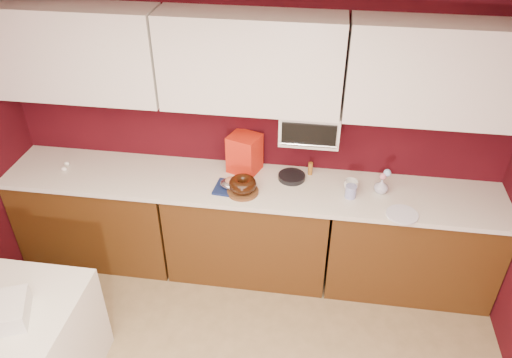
{
  "coord_description": "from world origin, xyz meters",
  "views": [
    {
      "loc": [
        0.53,
        -1.26,
        3.17
      ],
      "look_at": [
        0.07,
        1.84,
        1.02
      ],
      "focal_mm": 35.0,
      "sensor_mm": 36.0,
      "label": 1
    }
  ],
  "objects_px": {
    "bundt_cake": "(243,184)",
    "dining_table": "(11,344)",
    "foil_ham_nest": "(231,183)",
    "coffee_mug": "(351,184)",
    "flower_vase": "(381,185)",
    "blue_jar": "(351,191)",
    "toaster_oven": "(310,125)",
    "pandoro_box": "(245,153)"
  },
  "relations": [
    {
      "from": "dining_table",
      "to": "pandoro_box",
      "type": "relative_size",
      "value": 3.13
    },
    {
      "from": "toaster_oven",
      "to": "bundt_cake",
      "type": "distance_m",
      "value": 0.68
    },
    {
      "from": "bundt_cake",
      "to": "coffee_mug",
      "type": "relative_size",
      "value": 2.0
    },
    {
      "from": "dining_table",
      "to": "coffee_mug",
      "type": "height_order",
      "value": "coffee_mug"
    },
    {
      "from": "toaster_oven",
      "to": "coffee_mug",
      "type": "relative_size",
      "value": 4.21
    },
    {
      "from": "toaster_oven",
      "to": "pandoro_box",
      "type": "bearing_deg",
      "value": 176.81
    },
    {
      "from": "foil_ham_nest",
      "to": "pandoro_box",
      "type": "distance_m",
      "value": 0.31
    },
    {
      "from": "foil_ham_nest",
      "to": "coffee_mug",
      "type": "bearing_deg",
      "value": 7.64
    },
    {
      "from": "dining_table",
      "to": "coffee_mug",
      "type": "distance_m",
      "value": 2.66
    },
    {
      "from": "dining_table",
      "to": "blue_jar",
      "type": "distance_m",
      "value": 2.61
    },
    {
      "from": "toaster_oven",
      "to": "dining_table",
      "type": "distance_m",
      "value": 2.59
    },
    {
      "from": "blue_jar",
      "to": "dining_table",
      "type": "bearing_deg",
      "value": -149.8
    },
    {
      "from": "flower_vase",
      "to": "coffee_mug",
      "type": "bearing_deg",
      "value": -178.28
    },
    {
      "from": "pandoro_box",
      "to": "bundt_cake",
      "type": "bearing_deg",
      "value": -63.94
    },
    {
      "from": "toaster_oven",
      "to": "coffee_mug",
      "type": "xyz_separation_m",
      "value": [
        0.35,
        -0.14,
        -0.42
      ]
    },
    {
      "from": "coffee_mug",
      "to": "dining_table",
      "type": "bearing_deg",
      "value": -148.11
    },
    {
      "from": "blue_jar",
      "to": "flower_vase",
      "type": "bearing_deg",
      "value": 22.64
    },
    {
      "from": "coffee_mug",
      "to": "flower_vase",
      "type": "bearing_deg",
      "value": 1.72
    },
    {
      "from": "foil_ham_nest",
      "to": "pandoro_box",
      "type": "bearing_deg",
      "value": 78.39
    },
    {
      "from": "foil_ham_nest",
      "to": "coffee_mug",
      "type": "relative_size",
      "value": 1.59
    },
    {
      "from": "pandoro_box",
      "to": "flower_vase",
      "type": "height_order",
      "value": "pandoro_box"
    },
    {
      "from": "dining_table",
      "to": "blue_jar",
      "type": "height_order",
      "value": "blue_jar"
    },
    {
      "from": "bundt_cake",
      "to": "foil_ham_nest",
      "type": "relative_size",
      "value": 1.26
    },
    {
      "from": "blue_jar",
      "to": "foil_ham_nest",
      "type": "bearing_deg",
      "value": -177.92
    },
    {
      "from": "bundt_cake",
      "to": "dining_table",
      "type": "bearing_deg",
      "value": -138.57
    },
    {
      "from": "blue_jar",
      "to": "coffee_mug",
      "type": "bearing_deg",
      "value": 87.85
    },
    {
      "from": "dining_table",
      "to": "foil_ham_nest",
      "type": "height_order",
      "value": "foil_ham_nest"
    },
    {
      "from": "foil_ham_nest",
      "to": "blue_jar",
      "type": "relative_size",
      "value": 1.66
    },
    {
      "from": "flower_vase",
      "to": "dining_table",
      "type": "bearing_deg",
      "value": -150.48
    },
    {
      "from": "dining_table",
      "to": "blue_jar",
      "type": "xyz_separation_m",
      "value": [
        2.2,
        1.28,
        0.58
      ]
    },
    {
      "from": "bundt_cake",
      "to": "toaster_oven",
      "type": "bearing_deg",
      "value": 31.55
    },
    {
      "from": "toaster_oven",
      "to": "flower_vase",
      "type": "height_order",
      "value": "toaster_oven"
    },
    {
      "from": "foil_ham_nest",
      "to": "coffee_mug",
      "type": "xyz_separation_m",
      "value": [
        0.92,
        0.12,
        -0.0
      ]
    },
    {
      "from": "coffee_mug",
      "to": "foil_ham_nest",
      "type": "bearing_deg",
      "value": -172.36
    },
    {
      "from": "foil_ham_nest",
      "to": "flower_vase",
      "type": "distance_m",
      "value": 1.16
    },
    {
      "from": "bundt_cake",
      "to": "coffee_mug",
      "type": "bearing_deg",
      "value": 10.69
    },
    {
      "from": "bundt_cake",
      "to": "blue_jar",
      "type": "bearing_deg",
      "value": 4.55
    },
    {
      "from": "dining_table",
      "to": "bundt_cake",
      "type": "xyz_separation_m",
      "value": [
        1.38,
        1.21,
        0.61
      ]
    },
    {
      "from": "foil_ham_nest",
      "to": "blue_jar",
      "type": "distance_m",
      "value": 0.92
    },
    {
      "from": "coffee_mug",
      "to": "flower_vase",
      "type": "relative_size",
      "value": 0.81
    },
    {
      "from": "dining_table",
      "to": "bundt_cake",
      "type": "bearing_deg",
      "value": 41.43
    },
    {
      "from": "pandoro_box",
      "to": "flower_vase",
      "type": "xyz_separation_m",
      "value": [
        1.09,
        -0.16,
        -0.09
      ]
    }
  ]
}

